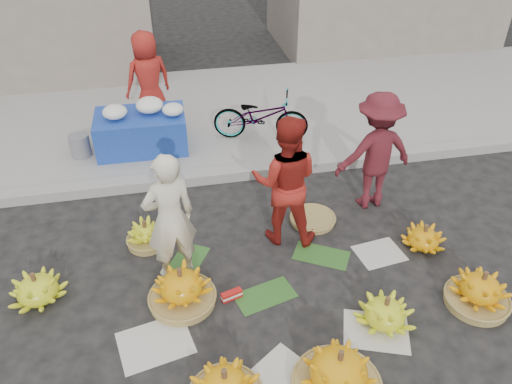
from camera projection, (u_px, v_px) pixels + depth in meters
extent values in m
plane|color=black|center=(270.00, 282.00, 5.63)|extent=(80.00, 80.00, 0.00)
cube|color=gray|center=(237.00, 173.00, 7.35)|extent=(40.00, 0.25, 0.15)
cube|color=gray|center=(218.00, 112.00, 9.05)|extent=(40.00, 4.00, 0.12)
cylinder|color=olive|center=(183.00, 299.00, 5.36)|extent=(0.71, 0.71, 0.09)
cylinder|color=#4C311E|center=(180.00, 273.00, 5.14)|extent=(0.05, 0.05, 0.12)
cylinder|color=#4C311E|center=(224.00, 375.00, 4.18)|extent=(0.05, 0.05, 0.12)
cylinder|color=#4C311E|center=(341.00, 356.00, 4.25)|extent=(0.05, 0.05, 0.12)
cylinder|color=#4C311E|center=(387.00, 302.00, 4.97)|extent=(0.05, 0.05, 0.12)
cylinder|color=olive|center=(476.00, 300.00, 5.33)|extent=(0.66, 0.66, 0.09)
cylinder|color=#4C311E|center=(485.00, 277.00, 5.13)|extent=(0.05, 0.05, 0.12)
cylinder|color=#4C311E|center=(426.00, 229.00, 5.96)|extent=(0.05, 0.05, 0.12)
cylinder|color=#4C311E|center=(33.00, 278.00, 5.23)|extent=(0.05, 0.05, 0.12)
cylinder|color=olive|center=(147.00, 241.00, 6.13)|extent=(0.47, 0.47, 0.09)
cylinder|color=#4C311E|center=(144.00, 225.00, 5.99)|extent=(0.05, 0.05, 0.12)
cylinder|color=olive|center=(313.00, 219.00, 6.51)|extent=(0.59, 0.59, 0.07)
cube|color=red|center=(232.00, 295.00, 5.39)|extent=(0.24, 0.14, 0.09)
imported|color=beige|center=(170.00, 218.00, 5.30)|extent=(0.66, 0.53, 1.57)
imported|color=#AB241A|center=(285.00, 181.00, 5.81)|extent=(0.96, 0.84, 1.66)
imported|color=maroon|center=(376.00, 152.00, 6.41)|extent=(1.09, 0.69, 1.61)
cube|color=navy|center=(142.00, 131.00, 7.72)|extent=(1.37, 0.87, 0.57)
ellipsoid|color=silver|center=(115.00, 112.00, 7.40)|extent=(0.36, 0.36, 0.20)
ellipsoid|color=silver|center=(149.00, 106.00, 7.56)|extent=(0.41, 0.41, 0.22)
ellipsoid|color=silver|center=(173.00, 110.00, 7.50)|extent=(0.32, 0.32, 0.17)
cylinder|color=slate|center=(80.00, 146.00, 7.58)|extent=(0.30, 0.30, 0.34)
imported|color=#AB241A|center=(148.00, 79.00, 8.14)|extent=(0.90, 0.75, 1.57)
imported|color=gray|center=(261.00, 116.00, 7.90)|extent=(0.93, 1.60, 0.79)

